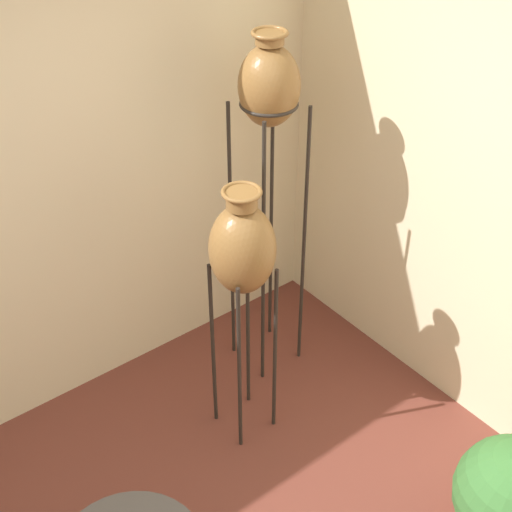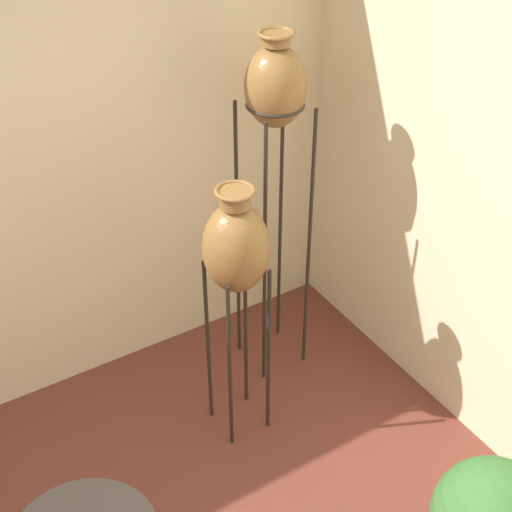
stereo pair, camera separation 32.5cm
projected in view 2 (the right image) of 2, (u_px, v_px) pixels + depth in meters
wall_back at (9, 177)px, 3.39m from camera, size 7.58×0.06×2.70m
vase_stand_tall at (275, 97)px, 3.37m from camera, size 0.30×0.30×1.98m
vase_stand_medium at (236, 250)px, 3.26m from camera, size 0.31×0.31×1.47m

